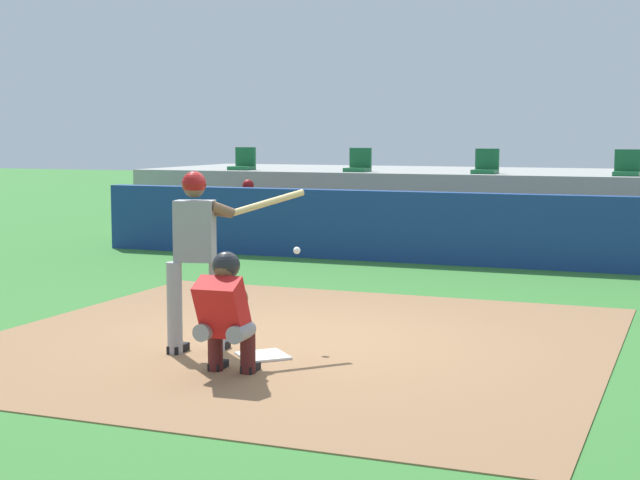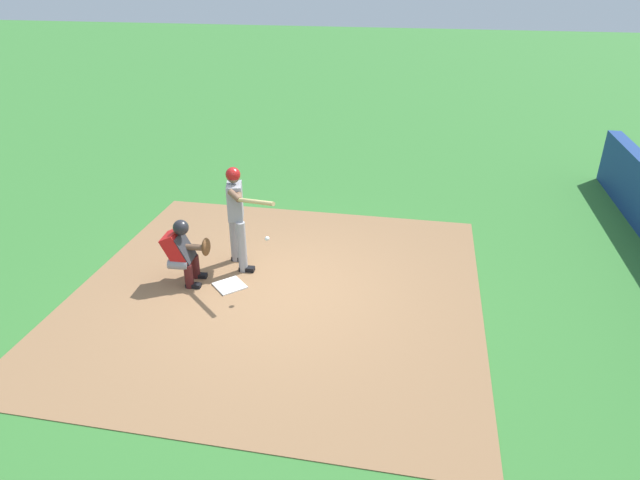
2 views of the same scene
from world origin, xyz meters
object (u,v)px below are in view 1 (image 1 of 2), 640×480
stadium_seat_0 (243,164)px  stadium_seat_3 (627,168)px  batter_at_plate (198,249)px  catcher_crouched (226,309)px  stadium_seat_1 (359,165)px  dugout_player_0 (245,213)px  stadium_seat_2 (486,167)px  home_plate (263,356)px

stadium_seat_0 → stadium_seat_3: 7.80m
batter_at_plate → stadium_seat_3: bearing=72.2°
catcher_crouched → stadium_seat_1: bearing=103.3°
stadium_seat_1 → stadium_seat_3: size_ratio=1.00×
catcher_crouched → dugout_player_0: (-4.14, 8.87, 0.06)m
batter_at_plate → dugout_player_0: batter_at_plate is taller
dugout_player_0 → stadium_seat_3: (6.76, 2.03, 0.86)m
stadium_seat_2 → stadium_seat_3: bearing=0.0°
stadium_seat_2 → stadium_seat_3: size_ratio=1.00×
home_plate → dugout_player_0: bearing=117.1°
stadium_seat_0 → dugout_player_0: bearing=-63.0°
batter_at_plate → stadium_seat_1: (-1.92, 10.22, 0.50)m
home_plate → catcher_crouched: catcher_crouched is taller
dugout_player_0 → stadium_seat_1: stadium_seat_1 is taller
catcher_crouched → stadium_seat_0: (-5.18, 10.91, 0.93)m
dugout_player_0 → home_plate: bearing=-62.9°
dugout_player_0 → stadium_seat_2: size_ratio=2.71×
batter_at_plate → catcher_crouched: 1.05m
stadium_seat_2 → stadium_seat_3: (2.60, 0.00, 0.00)m
dugout_player_0 → stadium_seat_0: size_ratio=2.71×
batter_at_plate → catcher_crouched: size_ratio=1.01×
stadium_seat_0 → stadium_seat_3: size_ratio=1.00×
stadium_seat_3 → stadium_seat_0: bearing=180.0°
home_plate → catcher_crouched: 0.93m
stadium_seat_0 → stadium_seat_2: size_ratio=1.00×
home_plate → dugout_player_0: (-4.16, 8.14, 0.65)m
batter_at_plate → stadium_seat_3: stadium_seat_3 is taller
home_plate → catcher_crouched: bearing=-91.5°
stadium_seat_0 → stadium_seat_2: same height
stadium_seat_0 → stadium_seat_1: same height
stadium_seat_0 → stadium_seat_1: bearing=0.0°
home_plate → catcher_crouched: size_ratio=0.24×
stadium_seat_3 → batter_at_plate: bearing=-107.8°
dugout_player_0 → catcher_crouched: bearing=-65.0°
catcher_crouched → stadium_seat_3: stadium_seat_3 is taller
home_plate → stadium_seat_3: size_ratio=0.92×
batter_at_plate → catcher_crouched: (0.66, -0.69, -0.43)m
home_plate → batter_at_plate: 1.22m
stadium_seat_1 → stadium_seat_2: size_ratio=1.00×
batter_at_plate → stadium_seat_0: stadium_seat_0 is taller
home_plate → batter_at_plate: batter_at_plate is taller
stadium_seat_3 → stadium_seat_2: bearing=180.0°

